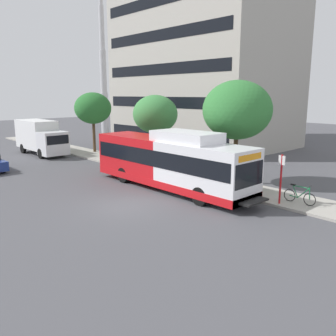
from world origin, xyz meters
The scene contains 10 objects.
ground_plane centered at (0.00, 8.00, 0.00)m, with size 120.00×120.00×0.00m, color #4C4C51.
sidewalk_curb centered at (7.00, 6.00, 0.07)m, with size 3.00×56.00×0.14m, color #A8A399.
transit_bus centered at (4.03, 0.94, 1.70)m, with size 2.58×12.25×3.65m.
bus_stop_sign_pole centered at (5.86, -5.46, 1.65)m, with size 0.10×0.36×2.60m.
bicycle_parked centered at (6.61, -6.18, 0.56)m, with size 0.52×1.76×1.02m.
street_tree_near_stop centered at (8.03, -0.98, 4.75)m, with size 4.36×4.36×6.48m.
street_tree_mid_block centered at (7.98, 6.82, 4.17)m, with size 3.53×3.53×5.55m.
street_tree_far_block centered at (7.89, 15.92, 4.39)m, with size 3.54×3.54×5.77m.
box_truck_background centered at (3.69, 18.76, 1.74)m, with size 2.32×7.01×3.25m.
lattice_comm_tower centered at (18.16, 29.71, 8.52)m, with size 1.10×1.10×25.87m.
Camera 1 is at (-10.54, -14.51, 5.76)m, focal length 37.97 mm.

